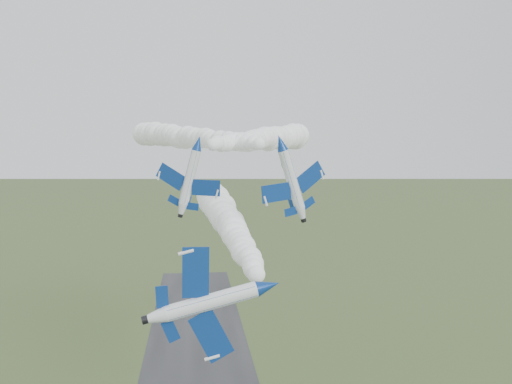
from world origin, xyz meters
TOP-DOWN VIEW (x-y plane):
  - jet_lead at (5.69, -6.13)m, footprint 3.59×12.47m
  - smoke_trail_jet_lead at (4.11, 27.28)m, footprint 9.15×61.61m
  - jet_pair_left at (-0.19, 20.20)m, footprint 9.06×10.73m
  - smoke_trail_jet_pair_left at (12.28, 47.55)m, footprint 28.09×52.63m
  - jet_pair_right at (10.95, 20.37)m, footprint 10.05×12.17m
  - smoke_trail_jet_pair_right at (-1.26, 49.08)m, footprint 27.70×53.24m

SIDE VIEW (x-z plane):
  - jet_lead at x=5.69m, z-range 28.81..38.85m
  - smoke_trail_jet_lead at x=4.11m, z-range 32.84..38.41m
  - jet_pair_left at x=-0.19m, z-range 45.22..48.69m
  - jet_pair_right at x=10.95m, z-range 44.93..49.17m
  - smoke_trail_jet_pair_left at x=12.28m, z-range 45.49..50.87m
  - smoke_trail_jet_pair_right at x=-1.26m, z-range 45.89..50.94m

